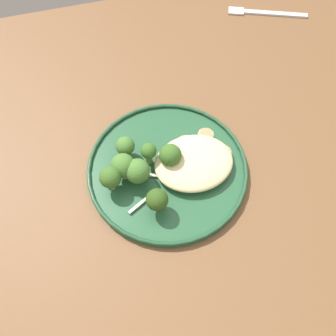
% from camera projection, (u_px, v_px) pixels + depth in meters
% --- Properties ---
extents(ground, '(6.00, 6.00, 0.00)m').
position_uv_depth(ground, '(163.00, 273.00, 1.34)').
color(ground, '#47423D').
extents(wooden_dining_table, '(1.40, 1.00, 0.74)m').
position_uv_depth(wooden_dining_table, '(159.00, 192.00, 0.76)').
color(wooden_dining_table, brown).
rests_on(wooden_dining_table, ground).
extents(dinner_plate, '(0.29, 0.29, 0.02)m').
position_uv_depth(dinner_plate, '(168.00, 171.00, 0.69)').
color(dinner_plate, '#235133').
rests_on(dinner_plate, wooden_dining_table).
extents(noodle_bed, '(0.14, 0.12, 0.03)m').
position_uv_depth(noodle_bed, '(194.00, 163.00, 0.68)').
color(noodle_bed, beige).
rests_on(noodle_bed, dinner_plate).
extents(seared_scallop_on_noodles, '(0.03, 0.03, 0.01)m').
position_uv_depth(seared_scallop_on_noodles, '(202.00, 152.00, 0.69)').
color(seared_scallop_on_noodles, beige).
rests_on(seared_scallop_on_noodles, dinner_plate).
extents(seared_scallop_rear_pale, '(0.03, 0.03, 0.01)m').
position_uv_depth(seared_scallop_rear_pale, '(223.00, 154.00, 0.69)').
color(seared_scallop_rear_pale, '#DBB77A').
rests_on(seared_scallop_rear_pale, dinner_plate).
extents(seared_scallop_tiny_bay, '(0.03, 0.03, 0.01)m').
position_uv_depth(seared_scallop_tiny_bay, '(186.00, 144.00, 0.70)').
color(seared_scallop_tiny_bay, '#E5C689').
rests_on(seared_scallop_tiny_bay, dinner_plate).
extents(seared_scallop_left_edge, '(0.03, 0.03, 0.01)m').
position_uv_depth(seared_scallop_left_edge, '(206.00, 136.00, 0.71)').
color(seared_scallop_left_edge, '#E5C689').
rests_on(seared_scallop_left_edge, dinner_plate).
extents(broccoli_floret_front_edge, '(0.04, 0.04, 0.06)m').
position_uv_depth(broccoli_floret_front_edge, '(138.00, 171.00, 0.65)').
color(broccoli_floret_front_edge, '#89A356').
rests_on(broccoli_floret_front_edge, dinner_plate).
extents(broccoli_floret_split_head, '(0.04, 0.04, 0.05)m').
position_uv_depth(broccoli_floret_split_head, '(157.00, 200.00, 0.62)').
color(broccoli_floret_split_head, '#89A356').
rests_on(broccoli_floret_split_head, dinner_plate).
extents(broccoli_floret_tall_stalk, '(0.03, 0.03, 0.05)m').
position_uv_depth(broccoli_floret_tall_stalk, '(125.00, 147.00, 0.68)').
color(broccoli_floret_tall_stalk, '#7A994C').
rests_on(broccoli_floret_tall_stalk, dinner_plate).
extents(broccoli_floret_center_pile, '(0.04, 0.04, 0.06)m').
position_uv_depth(broccoli_floret_center_pile, '(110.00, 178.00, 0.64)').
color(broccoli_floret_center_pile, '#89A356').
rests_on(broccoli_floret_center_pile, dinner_plate).
extents(broccoli_floret_rear_charred, '(0.04, 0.04, 0.06)m').
position_uv_depth(broccoli_floret_rear_charred, '(123.00, 166.00, 0.65)').
color(broccoli_floret_rear_charred, '#89A356').
rests_on(broccoli_floret_rear_charred, dinner_plate).
extents(broccoli_floret_near_rim, '(0.03, 0.03, 0.05)m').
position_uv_depth(broccoli_floret_near_rim, '(149.00, 152.00, 0.67)').
color(broccoli_floret_near_rim, '#7A994C').
rests_on(broccoli_floret_near_rim, dinner_plate).
extents(broccoli_floret_left_leaning, '(0.04, 0.04, 0.06)m').
position_uv_depth(broccoli_floret_left_leaning, '(170.00, 156.00, 0.66)').
color(broccoli_floret_left_leaning, '#89A356').
rests_on(broccoli_floret_left_leaning, dinner_plate).
extents(onion_sliver_pale_crescent, '(0.03, 0.05, 0.00)m').
position_uv_depth(onion_sliver_pale_crescent, '(114.00, 175.00, 0.68)').
color(onion_sliver_pale_crescent, silver).
rests_on(onion_sliver_pale_crescent, dinner_plate).
extents(onion_sliver_curled_piece, '(0.05, 0.03, 0.00)m').
position_uv_depth(onion_sliver_curled_piece, '(140.00, 204.00, 0.65)').
color(onion_sliver_curled_piece, silver).
rests_on(onion_sliver_curled_piece, dinner_plate).
extents(onion_sliver_long_sliver, '(0.04, 0.02, 0.00)m').
position_uv_depth(onion_sliver_long_sliver, '(154.00, 175.00, 0.68)').
color(onion_sliver_long_sliver, silver).
rests_on(onion_sliver_long_sliver, dinner_plate).
extents(dinner_fork, '(0.18, 0.08, 0.00)m').
position_uv_depth(dinner_fork, '(264.00, 13.00, 0.90)').
color(dinner_fork, silver).
rests_on(dinner_fork, wooden_dining_table).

